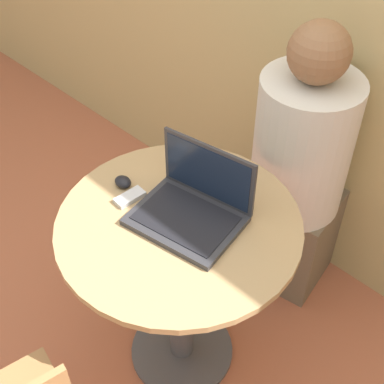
% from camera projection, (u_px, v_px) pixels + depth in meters
% --- Properties ---
extents(ground_plane, '(12.00, 12.00, 0.00)m').
position_uv_depth(ground_plane, '(182.00, 350.00, 2.21)').
color(ground_plane, '#B26042').
extents(round_table, '(0.78, 0.78, 0.78)m').
position_uv_depth(round_table, '(180.00, 264.00, 1.82)').
color(round_table, '#4C4C51').
rests_on(round_table, ground_plane).
extents(laptop, '(0.37, 0.30, 0.23)m').
position_uv_depth(laptop, '(192.00, 205.00, 1.66)').
color(laptop, '#2D2D33').
rests_on(laptop, round_table).
extents(cell_phone, '(0.06, 0.11, 0.02)m').
position_uv_depth(cell_phone, '(130.00, 197.00, 1.75)').
color(cell_phone, silver).
rests_on(cell_phone, round_table).
extents(computer_mouse, '(0.06, 0.05, 0.03)m').
position_uv_depth(computer_mouse, '(123.00, 182.00, 1.79)').
color(computer_mouse, black).
rests_on(computer_mouse, round_table).
extents(person_seated, '(0.43, 0.59, 1.24)m').
position_uv_depth(person_seated, '(301.00, 183.00, 2.20)').
color(person_seated, brown).
rests_on(person_seated, ground_plane).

